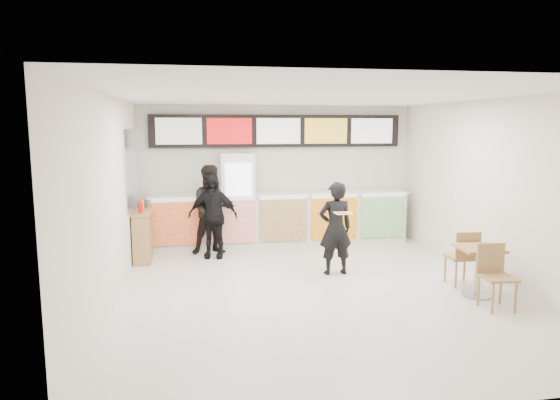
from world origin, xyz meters
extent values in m
plane|color=beige|center=(0.00, 0.00, 0.00)|extent=(7.00, 7.00, 0.00)
plane|color=white|center=(0.00, 0.00, 3.00)|extent=(7.00, 7.00, 0.00)
plane|color=silver|center=(0.00, 3.50, 1.50)|extent=(6.00, 0.00, 6.00)
plane|color=silver|center=(-3.00, 0.00, 1.50)|extent=(0.00, 7.00, 7.00)
plane|color=silver|center=(3.00, 0.00, 1.50)|extent=(0.00, 7.00, 7.00)
cube|color=silver|center=(0.00, 3.10, 0.55)|extent=(5.50, 0.70, 1.10)
cube|color=silver|center=(0.00, 3.10, 1.12)|extent=(5.56, 0.76, 0.04)
cube|color=red|center=(-2.20, 2.72, 0.61)|extent=(0.99, 0.02, 0.90)
cube|color=#E6338D|center=(-1.10, 2.72, 0.61)|extent=(0.99, 0.02, 0.90)
cube|color=brown|center=(0.00, 2.72, 0.61)|extent=(0.99, 0.02, 0.90)
cube|color=yellow|center=(1.10, 2.72, 0.61)|extent=(0.99, 0.02, 0.90)
cube|color=green|center=(2.20, 2.72, 0.61)|extent=(0.99, 0.02, 0.90)
cube|color=black|center=(0.00, 3.42, 2.45)|extent=(5.50, 0.12, 0.70)
cube|color=beige|center=(-2.12, 3.35, 2.45)|extent=(0.95, 0.02, 0.55)
cube|color=red|center=(-1.06, 3.35, 2.45)|extent=(0.95, 0.02, 0.55)
cube|color=white|center=(0.00, 3.35, 2.45)|extent=(0.95, 0.02, 0.55)
cube|color=gold|center=(1.06, 3.35, 2.45)|extent=(0.95, 0.02, 0.55)
cube|color=white|center=(2.12, 3.35, 2.45)|extent=(0.95, 0.02, 0.55)
cube|color=white|center=(-0.93, 3.12, 1.00)|extent=(0.70, 0.65, 2.00)
cube|color=white|center=(-0.93, 2.78, 1.05)|extent=(0.54, 0.02, 1.50)
cylinder|color=#18871C|center=(-1.14, 2.82, 0.45)|extent=(0.07, 0.07, 0.22)
cylinder|color=orange|center=(-1.00, 2.82, 0.45)|extent=(0.07, 0.07, 0.22)
cylinder|color=#B81234|center=(-0.86, 2.82, 0.45)|extent=(0.07, 0.07, 0.22)
cylinder|color=blue|center=(-0.72, 2.82, 0.45)|extent=(0.07, 0.07, 0.22)
cylinder|color=orange|center=(-1.14, 2.82, 0.83)|extent=(0.07, 0.07, 0.22)
cylinder|color=#B81234|center=(-1.00, 2.82, 0.83)|extent=(0.07, 0.07, 0.22)
cylinder|color=blue|center=(-0.86, 2.82, 0.83)|extent=(0.07, 0.07, 0.22)
cylinder|color=#18871C|center=(-0.72, 2.82, 0.83)|extent=(0.07, 0.07, 0.22)
cylinder|color=#B81234|center=(-1.14, 2.82, 1.21)|extent=(0.07, 0.07, 0.22)
cylinder|color=blue|center=(-1.00, 2.82, 1.21)|extent=(0.07, 0.07, 0.22)
cylinder|color=#18871C|center=(-0.86, 2.82, 1.21)|extent=(0.07, 0.07, 0.22)
cylinder|color=orange|center=(-0.72, 2.82, 1.21)|extent=(0.07, 0.07, 0.22)
cylinder|color=blue|center=(-1.14, 2.82, 1.59)|extent=(0.07, 0.07, 0.22)
cylinder|color=#18871C|center=(-1.00, 2.82, 1.59)|extent=(0.07, 0.07, 0.22)
cylinder|color=orange|center=(-0.86, 2.82, 1.59)|extent=(0.07, 0.07, 0.22)
cylinder|color=#B81234|center=(-0.72, 2.82, 1.59)|extent=(0.07, 0.07, 0.22)
cube|color=#B2B7BF|center=(-2.99, 2.45, 1.75)|extent=(0.01, 2.00, 1.50)
imported|color=black|center=(0.55, 0.76, 0.81)|extent=(0.61, 0.41, 1.62)
imported|color=black|center=(-1.48, 2.55, 0.90)|extent=(0.94, 0.77, 1.79)
imported|color=black|center=(-1.49, 2.25, 0.82)|extent=(1.03, 0.60, 1.65)
cube|color=beige|center=(0.55, 0.31, 1.15)|extent=(0.28, 0.28, 0.01)
cone|color=#CC7233|center=(0.55, 0.31, 1.16)|extent=(0.36, 0.36, 0.02)
cube|color=#A17B49|center=(2.35, -0.72, 0.74)|extent=(0.65, 0.65, 0.04)
cylinder|color=gray|center=(2.35, -0.72, 0.37)|extent=(0.08, 0.08, 0.73)
cylinder|color=gray|center=(2.35, -0.72, 0.02)|extent=(0.45, 0.45, 0.03)
cube|color=#A17B49|center=(2.31, -1.28, 0.46)|extent=(0.46, 0.46, 0.04)
cube|color=#A17B49|center=(2.31, -1.09, 0.69)|extent=(0.41, 0.06, 0.43)
cube|color=#A17B49|center=(2.39, -0.17, 0.46)|extent=(0.46, 0.46, 0.04)
cube|color=#A17B49|center=(2.39, -0.36, 0.69)|extent=(0.41, 0.06, 0.43)
cube|color=#A17B49|center=(-2.82, 2.21, 0.46)|extent=(0.31, 0.82, 0.92)
cube|color=#A17B49|center=(-2.82, 2.21, 0.94)|extent=(0.35, 0.86, 0.04)
cylinder|color=red|center=(-2.82, 1.98, 1.05)|extent=(0.06, 0.06, 0.18)
cylinder|color=red|center=(-2.82, 2.16, 1.05)|extent=(0.06, 0.06, 0.18)
cylinder|color=yellow|center=(-2.82, 2.33, 1.05)|extent=(0.06, 0.06, 0.18)
cylinder|color=brown|center=(-2.82, 2.50, 1.05)|extent=(0.06, 0.06, 0.18)
camera|label=1|loc=(-1.83, -7.38, 2.55)|focal=32.00mm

